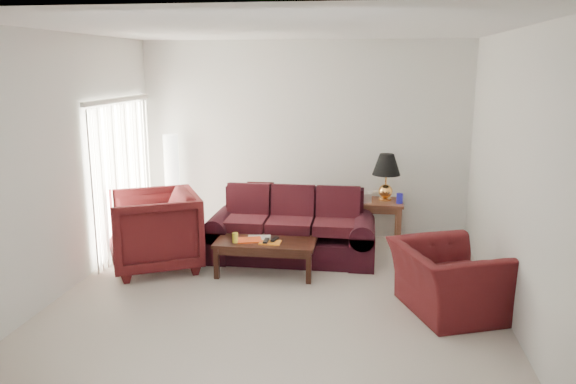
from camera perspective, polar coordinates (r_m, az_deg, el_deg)
The scene contains 19 objects.
floor at distance 6.65m, azimuth -1.07°, elevation -10.48°, with size 5.00×5.00×0.00m, color beige.
blinds at distance 8.23m, azimuth -16.45°, elevation 1.42°, with size 0.10×2.00×2.16m, color silver.
sofa at distance 7.71m, azimuth 0.30°, elevation -3.47°, with size 2.29×0.99×0.94m, color black, non-canonical shape.
throw_pillow at distance 8.47m, azimuth -2.82°, elevation -0.30°, with size 0.39×0.11×0.39m, color black.
end_table at distance 8.49m, azimuth 9.43°, elevation -3.08°, with size 0.61×0.61×0.67m, color #492419, non-canonical shape.
table_lamp at distance 8.40m, azimuth 9.93°, elevation 1.49°, with size 0.41×0.41×0.69m, color gold, non-canonical shape.
clock at distance 8.23m, azimuth 7.98°, elevation -0.64°, with size 0.14×0.05×0.14m, color silver.
blue_canister at distance 8.29m, azimuth 11.27°, elevation -0.63°, with size 0.09×0.09×0.15m, color #1D19A5.
picture_frame at distance 8.63m, azimuth 8.77°, elevation 0.06°, with size 0.14×0.02×0.17m, color silver.
floor_lamp at distance 8.96m, azimuth -11.66°, elevation 0.75°, with size 0.26×0.26×1.61m, color silver, non-canonical shape.
armchair_left at distance 7.55m, azimuth -13.46°, elevation -3.83°, with size 1.10×1.13×1.03m, color #400E10.
armchair_right at distance 6.35m, azimuth 15.88°, elevation -8.55°, with size 1.14×0.99×0.74m, color #3F0E10.
coffee_table at distance 7.25m, azimuth -2.25°, elevation -6.61°, with size 1.27×0.63×0.44m, color black, non-canonical shape.
magazine_red at distance 7.17m, azimuth -3.95°, elevation -4.90°, with size 0.31×0.23×0.02m, color #E84717.
magazine_white at distance 7.26m, azimuth -2.94°, elevation -4.67°, with size 0.29×0.22×0.02m, color silver.
magazine_orange at distance 7.07m, azimuth -1.83°, elevation -5.15°, with size 0.26×0.20×0.02m, color orange.
remote_a at distance 7.07m, azimuth -2.23°, elevation -4.96°, with size 0.05×0.19×0.02m, color black.
remote_b at distance 7.13m, azimuth -1.36°, elevation -4.82°, with size 0.05×0.18×0.02m, color black.
yellow_glass at distance 7.10m, azimuth -5.38°, elevation -4.65°, with size 0.07×0.07×0.13m, color yellow.
Camera 1 is at (1.00, -6.03, 2.62)m, focal length 35.00 mm.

